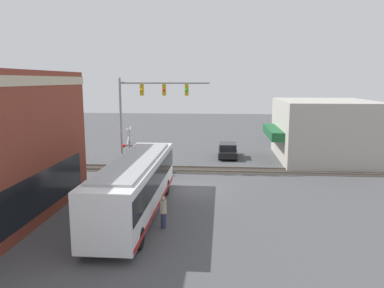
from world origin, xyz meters
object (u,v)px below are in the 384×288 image
at_px(pedestrian_at_crossing, 140,160).
at_px(parked_car_black, 228,151).
at_px(pedestrian_near_bus, 163,212).
at_px(crossing_signal, 129,146).
at_px(city_bus, 136,184).

bearing_deg(pedestrian_at_crossing, parked_car_black, -49.44).
bearing_deg(pedestrian_near_bus, crossing_signal, 22.06).
relative_size(parked_car_black, pedestrian_near_bus, 2.50).
distance_m(city_bus, pedestrian_at_crossing, 10.29).
height_order(crossing_signal, parked_car_black, crossing_signal).
bearing_deg(pedestrian_near_bus, pedestrian_at_crossing, 17.78).
xyz_separation_m(crossing_signal, pedestrian_at_crossing, (0.71, -0.72, -1.34)).
relative_size(crossing_signal, pedestrian_at_crossing, 2.05).
height_order(pedestrian_at_crossing, pedestrian_near_bus, pedestrian_at_crossing).
xyz_separation_m(city_bus, crossing_signal, (9.36, 2.68, 0.50)).
height_order(parked_car_black, pedestrian_at_crossing, pedestrian_at_crossing).
height_order(crossing_signal, pedestrian_near_bus, crossing_signal).
distance_m(parked_car_black, pedestrian_near_bus, 18.56).
xyz_separation_m(city_bus, pedestrian_at_crossing, (10.07, 1.96, -0.83)).
bearing_deg(parked_car_black, crossing_signal, 130.94).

